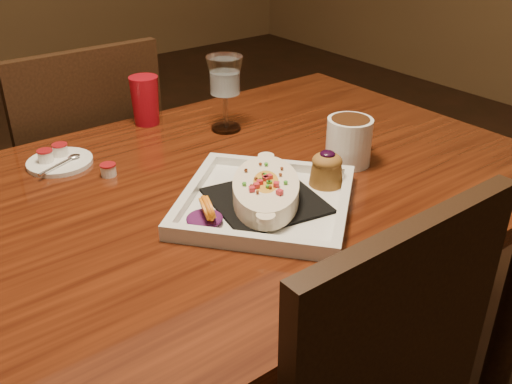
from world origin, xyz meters
TOP-DOWN VIEW (x-y plane):
  - table at (0.00, 0.00)m, footprint 1.50×0.90m
  - chair_far at (-0.00, 0.63)m, footprint 0.42×0.42m
  - plate at (0.09, -0.13)m, footprint 0.43×0.43m
  - coffee_mug at (0.34, -0.08)m, footprint 0.14×0.10m
  - goblet at (0.24, 0.24)m, footprint 0.09×0.09m
  - saucer at (-0.16, 0.30)m, footprint 0.14×0.14m
  - creamer_loose at (-0.10, 0.18)m, footprint 0.03×0.03m
  - red_tumbler at (0.10, 0.39)m, footprint 0.07×0.07m

SIDE VIEW (x-z plane):
  - chair_far at x=0.00m, z-range 0.04..0.97m
  - table at x=0.00m, z-range 0.28..1.03m
  - saucer at x=-0.16m, z-range 0.71..0.81m
  - creamer_loose at x=-0.10m, z-range 0.75..0.78m
  - plate at x=0.09m, z-range 0.73..0.82m
  - coffee_mug at x=0.34m, z-range 0.75..0.86m
  - red_tumbler at x=0.10m, z-range 0.75..0.87m
  - goblet at x=0.24m, z-range 0.79..0.97m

